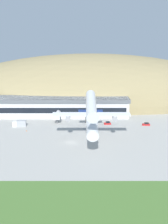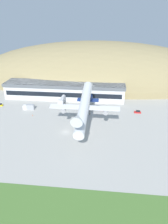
{
  "view_description": "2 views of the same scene",
  "coord_description": "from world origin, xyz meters",
  "px_view_note": "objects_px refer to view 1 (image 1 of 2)",
  "views": [
    {
      "loc": [
        5.73,
        -131.85,
        45.44
      ],
      "look_at": [
        5.34,
        3.55,
        13.1
      ],
      "focal_mm": 50.0,
      "sensor_mm": 36.0,
      "label": 1
    },
    {
      "loc": [
        19.9,
        -95.0,
        54.38
      ],
      "look_at": [
        9.26,
        1.05,
        11.05
      ],
      "focal_mm": 35.0,
      "sensor_mm": 36.0,
      "label": 2
    }
  ],
  "objects_px": {
    "cargo_airplane": "(92,113)",
    "traffic_cone_0": "(27,131)",
    "fuel_truck": "(21,123)",
    "jetway_0": "(58,115)",
    "service_car_2": "(147,124)",
    "terminal_building": "(59,106)",
    "service_car_0": "(108,123)"
  },
  "relations": [
    {
      "from": "terminal_building",
      "to": "cargo_airplane",
      "type": "height_order",
      "value": "cargo_airplane"
    },
    {
      "from": "cargo_airplane",
      "to": "fuel_truck",
      "type": "xyz_separation_m",
      "value": [
        -37.19,
        21.56,
        -11.08
      ]
    },
    {
      "from": "jetway_0",
      "to": "service_car_2",
      "type": "height_order",
      "value": "jetway_0"
    },
    {
      "from": "jetway_0",
      "to": "cargo_airplane",
      "type": "height_order",
      "value": "cargo_airplane"
    },
    {
      "from": "cargo_airplane",
      "to": "traffic_cone_0",
      "type": "bearing_deg",
      "value": 158.07
    },
    {
      "from": "terminal_building",
      "to": "service_car_2",
      "type": "height_order",
      "value": "terminal_building"
    },
    {
      "from": "cargo_airplane",
      "to": "fuel_truck",
      "type": "height_order",
      "value": "cargo_airplane"
    },
    {
      "from": "terminal_building",
      "to": "service_car_0",
      "type": "distance_m",
      "value": 34.13
    },
    {
      "from": "terminal_building",
      "to": "traffic_cone_0",
      "type": "distance_m",
      "value": 34.48
    },
    {
      "from": "service_car_2",
      "to": "terminal_building",
      "type": "bearing_deg",
      "value": 157.03
    },
    {
      "from": "service_car_2",
      "to": "traffic_cone_0",
      "type": "bearing_deg",
      "value": -170.23
    },
    {
      "from": "service_car_2",
      "to": "traffic_cone_0",
      "type": "height_order",
      "value": "service_car_2"
    },
    {
      "from": "terminal_building",
      "to": "cargo_airplane",
      "type": "xyz_separation_m",
      "value": [
        18.69,
        -44.1,
        6.31
      ]
    },
    {
      "from": "fuel_truck",
      "to": "traffic_cone_0",
      "type": "relative_size",
      "value": 12.21
    },
    {
      "from": "terminal_building",
      "to": "cargo_airplane",
      "type": "relative_size",
      "value": 1.53
    },
    {
      "from": "service_car_2",
      "to": "service_car_0",
      "type": "bearing_deg",
      "value": 174.64
    },
    {
      "from": "cargo_airplane",
      "to": "traffic_cone_0",
      "type": "height_order",
      "value": "cargo_airplane"
    },
    {
      "from": "service_car_0",
      "to": "service_car_2",
      "type": "relative_size",
      "value": 0.94
    },
    {
      "from": "service_car_0",
      "to": "traffic_cone_0",
      "type": "height_order",
      "value": "service_car_0"
    },
    {
      "from": "terminal_building",
      "to": "service_car_0",
      "type": "relative_size",
      "value": 21.85
    },
    {
      "from": "fuel_truck",
      "to": "traffic_cone_0",
      "type": "bearing_deg",
      "value": -59.34
    },
    {
      "from": "jetway_0",
      "to": "traffic_cone_0",
      "type": "height_order",
      "value": "jetway_0"
    },
    {
      "from": "cargo_airplane",
      "to": "service_car_2",
      "type": "distance_m",
      "value": 39.83
    },
    {
      "from": "cargo_airplane",
      "to": "service_car_0",
      "type": "distance_m",
      "value": 29.67
    },
    {
      "from": "fuel_truck",
      "to": "terminal_building",
      "type": "bearing_deg",
      "value": 50.62
    },
    {
      "from": "service_car_2",
      "to": "fuel_truck",
      "type": "xyz_separation_m",
      "value": [
        -66.97,
        -2.0,
        0.95
      ]
    },
    {
      "from": "terminal_building",
      "to": "jetway_0",
      "type": "height_order",
      "value": "terminal_building"
    },
    {
      "from": "jetway_0",
      "to": "traffic_cone_0",
      "type": "distance_m",
      "value": 22.49
    },
    {
      "from": "terminal_building",
      "to": "service_car_2",
      "type": "bearing_deg",
      "value": -22.97
    },
    {
      "from": "terminal_building",
      "to": "service_car_2",
      "type": "relative_size",
      "value": 20.49
    },
    {
      "from": "fuel_truck",
      "to": "service_car_2",
      "type": "bearing_deg",
      "value": 1.71
    },
    {
      "from": "jetway_0",
      "to": "fuel_truck",
      "type": "xyz_separation_m",
      "value": [
        -19.26,
        -8.44,
        -2.41
      ]
    }
  ]
}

